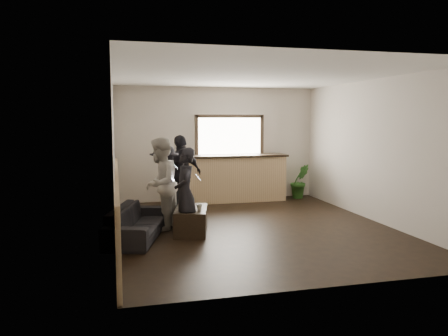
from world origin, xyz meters
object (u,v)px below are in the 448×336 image
object	(u,v)px
sofa	(137,222)
cup_b	(199,207)
bar_counter	(232,175)
person_d	(181,174)
coffee_table	(191,220)
cup_a	(186,204)
person_a	(185,192)
person_b	(160,184)
person_c	(165,183)
potted_plant	(300,181)

from	to	relation	value
sofa	cup_b	size ratio (longest dim) A/B	17.58
bar_counter	person_d	bearing A→B (deg)	-141.82
coffee_table	cup_b	bearing A→B (deg)	-58.45
cup_b	person_d	bearing A→B (deg)	91.30
sofa	cup_a	bearing A→B (deg)	-54.47
cup_a	person_a	xyz separation A→B (m)	(-0.07, -0.40, 0.29)
person_d	coffee_table	bearing A→B (deg)	62.29
person_b	person_c	world-z (taller)	person_b
coffee_table	person_d	xyz separation A→B (m)	(0.07, 1.64, 0.62)
person_a	sofa	bearing A→B (deg)	-90.58
potted_plant	person_d	world-z (taller)	person_d
sofa	person_b	distance (m)	0.87
cup_b	person_a	distance (m)	0.38
person_a	person_c	distance (m)	1.28
sofa	person_a	size ratio (longest dim) A/B	1.20
coffee_table	person_b	distance (m)	0.88
cup_a	person_c	bearing A→B (deg)	108.36
sofa	coffee_table	xyz separation A→B (m)	(0.96, 0.13, -0.05)
person_a	person_b	xyz separation A→B (m)	(-0.37, 0.57, 0.08)
sofa	person_d	world-z (taller)	person_d
person_b	person_c	bearing A→B (deg)	-167.96
person_b	person_c	size ratio (longest dim) A/B	1.11
sofa	person_b	bearing A→B (deg)	-26.86
coffee_table	potted_plant	distance (m)	4.26
sofa	cup_a	distance (m)	0.96
potted_plant	person_b	size ratio (longest dim) A/B	0.52
sofa	person_d	size ratio (longest dim) A/B	1.10
potted_plant	person_c	size ratio (longest dim) A/B	0.57
bar_counter	potted_plant	bearing A→B (deg)	-1.47
person_a	coffee_table	bearing A→B (deg)	153.88
cup_b	potted_plant	size ratio (longest dim) A/B	0.12
cup_a	person_b	bearing A→B (deg)	158.73
person_c	person_d	xyz separation A→B (m)	(0.43, 0.60, 0.08)
bar_counter	cup_b	bearing A→B (deg)	-115.13
cup_b	person_a	xyz separation A→B (m)	(-0.26, -0.04, 0.28)
cup_a	person_b	distance (m)	0.59
coffee_table	person_b	bearing A→B (deg)	145.86
person_a	person_d	bearing A→B (deg)	179.28
person_b	bar_counter	bearing A→B (deg)	164.84
cup_a	bar_counter	bearing A→B (deg)	58.80
sofa	cup_b	world-z (taller)	sofa
person_a	person_d	xyz separation A→B (m)	(0.21, 1.86, 0.07)
cup_b	potted_plant	xyz separation A→B (m)	(3.17, 2.89, -0.05)
cup_b	person_d	size ratio (longest dim) A/B	0.06
potted_plant	person_c	bearing A→B (deg)	-155.25
coffee_table	person_b	xyz separation A→B (m)	(-0.51, 0.34, 0.63)
coffee_table	cup_a	distance (m)	0.32
person_c	cup_a	bearing A→B (deg)	19.68
person_b	person_a	bearing A→B (deg)	57.23
coffee_table	cup_b	distance (m)	0.35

